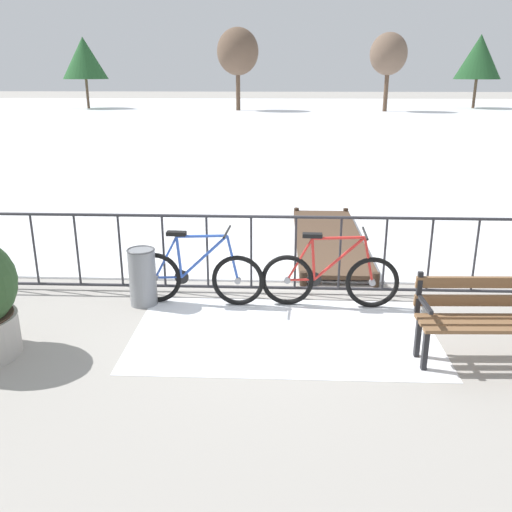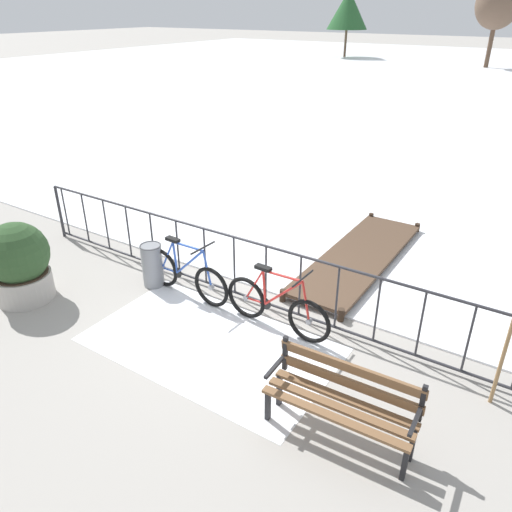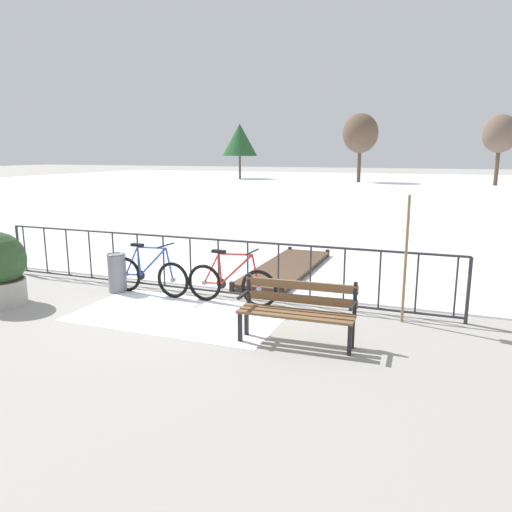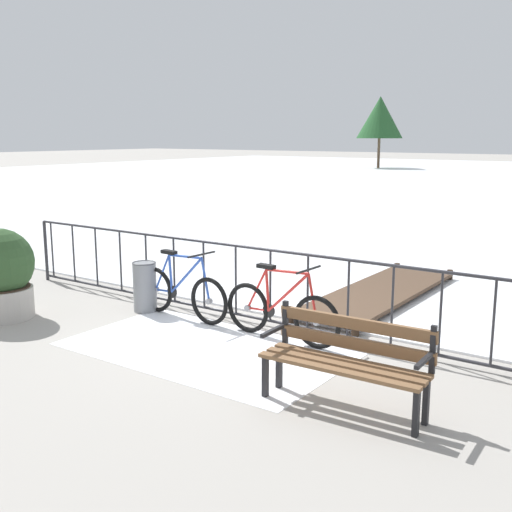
# 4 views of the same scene
# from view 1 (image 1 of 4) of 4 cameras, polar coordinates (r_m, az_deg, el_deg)

# --- Properties ---
(ground_plane) EXTENTS (160.00, 160.00, 0.00)m
(ground_plane) POSITION_cam_1_polar(r_m,az_deg,el_deg) (7.36, 1.76, -3.86)
(ground_plane) COLOR #9E9991
(frozen_pond) EXTENTS (80.00, 56.00, 0.03)m
(frozen_pond) POSITION_cam_1_polar(r_m,az_deg,el_deg) (35.32, 2.45, 13.97)
(frozen_pond) COLOR white
(frozen_pond) RESTS_ON ground
(snow_patch) EXTENTS (3.39, 1.95, 0.01)m
(snow_patch) POSITION_cam_1_polar(r_m,az_deg,el_deg) (6.26, 2.91, -8.02)
(snow_patch) COLOR white
(snow_patch) RESTS_ON ground
(railing_fence) EXTENTS (9.06, 0.06, 1.07)m
(railing_fence) POSITION_cam_1_polar(r_m,az_deg,el_deg) (7.16, 1.80, 0.28)
(railing_fence) COLOR #2D2D33
(railing_fence) RESTS_ON ground
(bicycle_near_railing) EXTENTS (1.71, 0.52, 0.97)m
(bicycle_near_railing) POSITION_cam_1_polar(r_m,az_deg,el_deg) (6.89, 7.61, -2.31)
(bicycle_near_railing) COLOR black
(bicycle_near_railing) RESTS_ON ground
(bicycle_second) EXTENTS (1.71, 0.52, 0.97)m
(bicycle_second) POSITION_cam_1_polar(r_m,az_deg,el_deg) (6.95, -6.22, -2.09)
(bicycle_second) COLOR black
(bicycle_second) RESTS_ON ground
(park_bench) EXTENTS (1.62, 0.54, 0.89)m
(park_bench) POSITION_cam_1_polar(r_m,az_deg,el_deg) (6.04, 23.72, -5.40)
(park_bench) COLOR brown
(park_bench) RESTS_ON ground
(trash_bin) EXTENTS (0.35, 0.35, 0.73)m
(trash_bin) POSITION_cam_1_polar(r_m,az_deg,el_deg) (7.03, -11.68, -2.08)
(trash_bin) COLOR gray
(trash_bin) RESTS_ON ground
(wooden_dock) EXTENTS (1.10, 3.84, 0.20)m
(wooden_dock) POSITION_cam_1_polar(r_m,az_deg,el_deg) (9.40, 7.52, 1.79)
(wooden_dock) COLOR #4C3828
(wooden_dock) RESTS_ON ground
(tree_far_west) EXTENTS (2.69, 2.69, 5.54)m
(tree_far_west) POSITION_cam_1_polar(r_m,az_deg,el_deg) (43.41, 13.57, 19.64)
(tree_far_west) COLOR brown
(tree_far_west) RESTS_ON ground
(tree_west_mid) EXTENTS (3.59, 3.59, 5.63)m
(tree_west_mid) POSITION_cam_1_polar(r_m,az_deg,el_deg) (49.29, 22.10, 18.56)
(tree_west_mid) COLOR brown
(tree_west_mid) RESTS_ON ground
(tree_centre) EXTENTS (3.08, 3.08, 5.95)m
(tree_centre) POSITION_cam_1_polar(r_m,az_deg,el_deg) (43.46, -1.90, 20.39)
(tree_centre) COLOR brown
(tree_centre) RESTS_ON ground
(tree_east_mid) EXTENTS (3.52, 3.52, 5.43)m
(tree_east_mid) POSITION_cam_1_polar(r_m,az_deg,el_deg) (47.85, -17.37, 18.98)
(tree_east_mid) COLOR brown
(tree_east_mid) RESTS_ON ground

